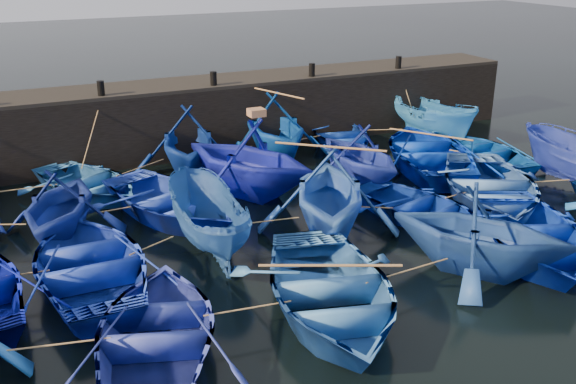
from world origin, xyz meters
name	(u,v)px	position (x,y,z in m)	size (l,w,h in m)	color
ground	(342,259)	(0.00, 0.00, 0.00)	(120.00, 120.00, 0.00)	black
quay_wall	(208,116)	(0.00, 10.50, 1.25)	(26.00, 2.50, 2.50)	black
quay_top	(206,82)	(0.00, 10.50, 2.56)	(26.00, 2.50, 0.12)	black
bollard_1	(101,88)	(-4.00, 9.60, 2.87)	(0.24, 0.24, 0.50)	black
bollard_2	(213,78)	(0.00, 9.60, 2.87)	(0.24, 0.24, 0.50)	black
bollard_3	(312,70)	(4.00, 9.60, 2.87)	(0.24, 0.24, 0.50)	black
bollard_4	(398,62)	(8.00, 9.60, 2.87)	(0.24, 0.24, 0.50)	black
boat_1	(88,183)	(-5.07, 7.13, 0.46)	(3.20, 4.47, 0.93)	#1D5592
boat_2	(188,139)	(-1.50, 8.15, 1.15)	(3.77, 4.37, 2.30)	navy
boat_3	(274,126)	(1.83, 8.29, 1.21)	(3.96, 4.59, 2.42)	#0842A9
boat_4	(341,135)	(4.71, 8.46, 0.45)	(3.10, 4.34, 0.90)	#0D32A0
boat_5	(433,119)	(8.54, 7.72, 0.86)	(1.68, 4.47, 1.73)	blue
boat_7	(60,203)	(-6.17, 4.33, 1.00)	(3.28, 3.80, 2.00)	navy
boat_8	(172,200)	(-3.14, 4.38, 0.54)	(3.74, 5.22, 1.08)	blue
boat_9	(248,157)	(-0.46, 5.13, 1.26)	(4.14, 4.80, 2.53)	#0F1A9C
boat_10	(359,154)	(3.14, 4.50, 1.06)	(3.47, 4.03, 2.12)	#192D9B
boat_11	(429,152)	(6.25, 4.89, 0.60)	(4.16, 5.81, 1.21)	#0024A6
boat_12	(485,152)	(8.35, 4.40, 0.46)	(3.19, 4.46, 0.93)	#043F93
boat_14	(91,262)	(-5.88, 1.39, 0.55)	(3.81, 5.32, 1.10)	navy
boat_15	(207,220)	(-2.87, 1.96, 0.83)	(1.62, 4.31, 1.67)	navy
boat_16	(329,190)	(0.53, 1.71, 1.19)	(3.91, 4.54, 2.39)	blue
boat_17	(419,207)	(3.20, 1.19, 0.44)	(3.04, 4.25, 0.88)	#072791
boat_18	(490,186)	(5.82, 1.29, 0.59)	(4.10, 5.73, 1.19)	#2B58B0
boat_21	(159,329)	(-5.12, -1.89, 0.50)	(3.47, 4.85, 1.01)	navy
boat_22	(330,291)	(-1.50, -2.12, 0.57)	(3.94, 5.51, 1.14)	#265CAF
boat_23	(480,230)	(2.62, -1.94, 1.12)	(3.65, 4.24, 2.23)	navy
boat_24	(531,233)	(4.51, -1.72, 0.56)	(3.87, 5.41, 1.12)	#092DC8
wooden_crate	(256,112)	(-0.16, 5.13, 2.64)	(0.48, 0.43, 0.23)	#9B6843
mooring_ropes	(260,170)	(-0.17, 4.88, 0.87)	(17.63, 11.82, 2.10)	tan
loose_oars	(343,148)	(1.78, 3.19, 1.82)	(10.01, 12.49, 1.33)	#99724C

